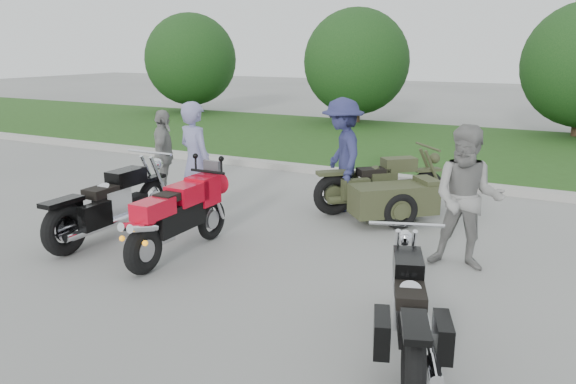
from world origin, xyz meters
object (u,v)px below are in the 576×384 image
at_px(person_grey, 467,198).
at_px(person_stripe, 196,163).
at_px(cruiser_left, 108,206).
at_px(sportbike_red, 177,215).
at_px(cruiser_sidecar, 386,193).
at_px(person_denim, 342,155).
at_px(cruiser_right, 409,313).
at_px(person_back, 164,155).

bearing_deg(person_grey, person_stripe, 174.48).
bearing_deg(person_grey, cruiser_left, -170.47).
height_order(sportbike_red, cruiser_sidecar, sportbike_red).
xyz_separation_m(person_stripe, person_denim, (1.79, 1.67, -0.00)).
xyz_separation_m(cruiser_left, person_grey, (4.79, 1.23, 0.42)).
bearing_deg(cruiser_sidecar, person_grey, 2.54).
xyz_separation_m(cruiser_left, cruiser_right, (4.76, -1.16, -0.06)).
relative_size(cruiser_left, person_back, 1.50).
bearing_deg(person_denim, cruiser_left, -73.99).
distance_m(person_stripe, person_grey, 4.15).
relative_size(sportbike_red, cruiser_left, 0.83).
xyz_separation_m(sportbike_red, cruiser_sidecar, (1.93, 2.88, -0.15)).
height_order(cruiser_left, cruiser_sidecar, cruiser_left).
height_order(cruiser_left, person_back, person_back).
distance_m(person_stripe, person_denim, 2.45).
xyz_separation_m(cruiser_left, person_stripe, (0.64, 1.28, 0.47)).
bearing_deg(cruiser_sidecar, cruiser_left, -91.65).
bearing_deg(person_denim, person_back, -108.96).
distance_m(person_denim, person_back, 3.22).
xyz_separation_m(cruiser_right, person_stripe, (-4.11, 2.44, 0.53)).
height_order(cruiser_right, person_grey, person_grey).
relative_size(cruiser_sidecar, person_grey, 1.15).
distance_m(sportbike_red, person_denim, 3.26).
distance_m(cruiser_left, person_grey, 4.96).
height_order(cruiser_right, person_stripe, person_stripe).
bearing_deg(person_denim, person_stripe, -81.48).
relative_size(sportbike_red, person_grey, 1.13).
height_order(cruiser_left, cruiser_right, cruiser_left).
xyz_separation_m(cruiser_left, cruiser_sidecar, (3.28, 2.77, -0.06)).
bearing_deg(person_grey, sportbike_red, -163.62).
bearing_deg(person_denim, person_grey, 19.60).
distance_m(cruiser_sidecar, person_back, 4.02).
height_order(sportbike_red, person_stripe, person_stripe).
distance_m(cruiser_sidecar, person_denim, 1.00).
bearing_deg(person_grey, person_back, 166.19).
bearing_deg(cruiser_left, sportbike_red, -4.15).
distance_m(sportbike_red, person_stripe, 1.60).
height_order(person_grey, person_denim, person_denim).
bearing_deg(sportbike_red, person_back, 132.51).
relative_size(cruiser_sidecar, person_denim, 1.09).
bearing_deg(person_stripe, sportbike_red, 138.21).
bearing_deg(cruiser_sidecar, sportbike_red, -75.70).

